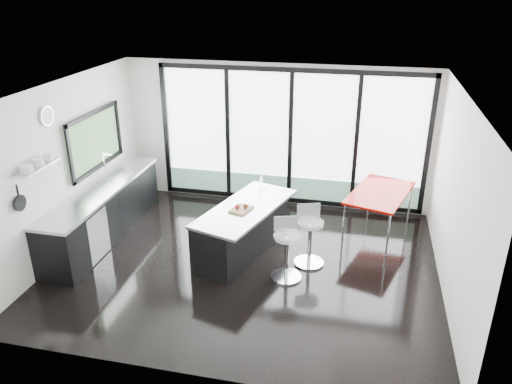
% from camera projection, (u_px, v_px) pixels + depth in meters
% --- Properties ---
extents(floor, '(6.00, 5.00, 0.00)m').
position_uv_depth(floor, '(246.00, 264.00, 8.04)').
color(floor, black).
rests_on(floor, ground).
extents(ceiling, '(6.00, 5.00, 0.00)m').
position_uv_depth(ceiling, '(244.00, 91.00, 6.92)').
color(ceiling, white).
rests_on(ceiling, wall_back).
extents(wall_back, '(6.00, 0.09, 2.80)m').
position_uv_depth(wall_back, '(289.00, 144.00, 9.68)').
color(wall_back, silver).
rests_on(wall_back, ground).
extents(wall_front, '(6.00, 0.00, 2.80)m').
position_uv_depth(wall_front, '(189.00, 273.00, 5.24)').
color(wall_front, silver).
rests_on(wall_front, ground).
extents(wall_left, '(0.26, 5.00, 2.80)m').
position_uv_depth(wall_left, '(75.00, 154.00, 8.26)').
color(wall_left, silver).
rests_on(wall_left, ground).
extents(wall_right, '(0.00, 5.00, 2.80)m').
position_uv_depth(wall_right, '(456.00, 202.00, 6.88)').
color(wall_right, silver).
rests_on(wall_right, ground).
extents(counter_cabinets, '(0.69, 3.24, 1.36)m').
position_uv_depth(counter_cabinets, '(103.00, 212.00, 8.75)').
color(counter_cabinets, black).
rests_on(counter_cabinets, floor).
extents(island, '(1.42, 2.22, 1.09)m').
position_uv_depth(island, '(242.00, 229.00, 8.25)').
color(island, black).
rests_on(island, floor).
extents(bar_stool_near, '(0.59, 0.59, 0.75)m').
position_uv_depth(bar_stool_near, '(287.00, 256.00, 7.53)').
color(bar_stool_near, silver).
rests_on(bar_stool_near, floor).
extents(bar_stool_far, '(0.62, 0.62, 0.76)m').
position_uv_depth(bar_stool_far, '(310.00, 243.00, 7.91)').
color(bar_stool_far, silver).
rests_on(bar_stool_far, floor).
extents(red_table, '(1.27, 1.70, 0.81)m').
position_uv_depth(red_table, '(378.00, 213.00, 8.85)').
color(red_table, '#A80700').
rests_on(red_table, floor).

